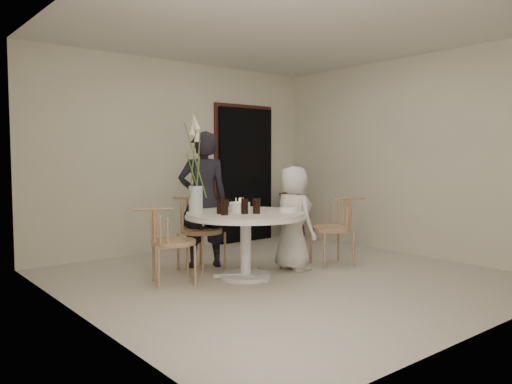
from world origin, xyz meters
TOP-DOWN VIEW (x-y plane):
  - ground at (0.00, 0.00)m, footprint 4.50×4.50m
  - room_shell at (0.00, 0.00)m, footprint 4.50×4.50m
  - doorway at (1.15, 2.19)m, footprint 1.00×0.10m
  - door_trim at (1.15, 2.23)m, footprint 1.12×0.03m
  - table at (-0.35, 0.25)m, footprint 1.33×1.33m
  - picture_frame at (1.95, 1.95)m, footprint 0.60×0.33m
  - chair_far at (-0.54, 1.02)m, footprint 0.55×0.58m
  - chair_right at (1.00, 0.07)m, footprint 0.60×0.57m
  - chair_left at (-1.19, 0.58)m, footprint 0.57×0.55m
  - girl at (-0.40, 1.02)m, footprint 0.70×0.59m
  - boy at (0.33, 0.21)m, footprint 0.42×0.62m
  - birthday_cake at (-0.41, 0.28)m, footprint 0.23×0.23m
  - cola_tumbler_a at (-0.68, 0.18)m, footprint 0.08×0.08m
  - cola_tumbler_b at (-0.34, 0.07)m, footprint 0.08×0.08m
  - cola_tumbler_c at (-0.65, 0.31)m, footprint 0.08×0.08m
  - cola_tumbler_d at (-0.44, 0.15)m, footprint 0.08×0.08m
  - plate_stack at (0.02, -0.04)m, footprint 0.27×0.27m
  - flower_vase at (-0.77, 0.61)m, footprint 0.15×0.15m

SIDE VIEW (x-z plane):
  - ground at x=0.00m, z-range 0.00..0.00m
  - picture_frame at x=1.95m, z-range 0.00..0.76m
  - chair_left at x=-1.19m, z-range 0.12..0.93m
  - chair_right at x=1.00m, z-range 0.12..0.96m
  - chair_far at x=-0.54m, z-range 0.13..0.98m
  - boy at x=0.33m, z-range 0.00..1.23m
  - table at x=-0.35m, z-range 0.25..0.98m
  - plate_stack at x=0.02m, z-range 0.73..0.78m
  - birthday_cake at x=-0.41m, z-range 0.71..0.87m
  - cola_tumbler_c at x=-0.65m, z-range 0.73..0.88m
  - cola_tumbler_d at x=-0.44m, z-range 0.73..0.89m
  - cola_tumbler_b at x=-0.34m, z-range 0.73..0.90m
  - cola_tumbler_a at x=-0.68m, z-range 0.73..0.90m
  - girl at x=-0.40m, z-range 0.00..1.64m
  - doorway at x=1.15m, z-range 0.00..2.10m
  - door_trim at x=1.15m, z-range 0.00..2.22m
  - flower_vase at x=-0.77m, z-range 0.57..1.66m
  - room_shell at x=0.00m, z-range -0.63..3.87m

